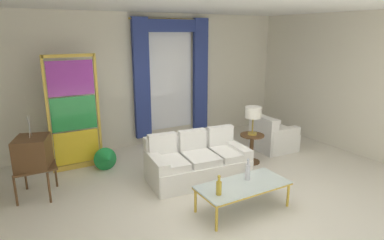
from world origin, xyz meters
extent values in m
plane|color=silver|center=(0.00, 0.00, 0.00)|extent=(16.00, 16.00, 0.00)
cube|color=silver|center=(0.00, 3.06, 1.50)|extent=(8.00, 0.12, 3.00)
cube|color=silver|center=(3.66, 0.60, 1.50)|extent=(0.12, 7.00, 3.00)
cube|color=white|center=(0.00, 0.80, 3.02)|extent=(8.00, 7.60, 0.04)
cube|color=white|center=(0.60, 2.98, 1.55)|extent=(1.10, 0.02, 2.50)
cylinder|color=gold|center=(0.60, 2.90, 2.86)|extent=(2.00, 0.04, 0.04)
cube|color=navy|center=(-0.17, 2.88, 1.55)|extent=(0.36, 0.12, 2.70)
cube|color=navy|center=(1.37, 2.88, 1.55)|extent=(0.36, 0.12, 2.70)
cube|color=navy|center=(0.60, 2.88, 2.72)|extent=(1.80, 0.10, 0.28)
cube|color=white|center=(-0.02, 0.64, 0.19)|extent=(1.82, 1.07, 0.38)
cube|color=white|center=(0.01, 1.01, 0.39)|extent=(1.75, 0.38, 0.78)
cube|color=white|center=(0.75, 0.57, 0.28)|extent=(0.29, 0.87, 0.56)
cube|color=white|center=(-0.80, 0.72, 0.28)|extent=(0.29, 0.87, 0.56)
cube|color=white|center=(0.55, 0.54, 0.44)|extent=(0.61, 0.79, 0.12)
cube|color=white|center=(0.58, 0.85, 0.66)|extent=(0.52, 0.19, 0.40)
cube|color=white|center=(-0.03, 0.59, 0.44)|extent=(0.61, 0.79, 0.12)
cube|color=white|center=(0.00, 0.91, 0.66)|extent=(0.52, 0.19, 0.40)
cube|color=white|center=(-0.60, 0.65, 0.44)|extent=(0.61, 0.79, 0.12)
cube|color=white|center=(-0.57, 0.97, 0.66)|extent=(0.52, 0.19, 0.40)
cube|color=silver|center=(0.02, -0.57, 0.40)|extent=(1.39, 0.63, 0.02)
cube|color=gold|center=(0.02, -0.28, 0.38)|extent=(1.39, 0.04, 0.03)
cube|color=gold|center=(0.02, -0.87, 0.38)|extent=(1.39, 0.04, 0.03)
cube|color=gold|center=(-0.65, -0.57, 0.38)|extent=(0.04, 0.63, 0.03)
cube|color=gold|center=(0.69, -0.57, 0.38)|extent=(0.04, 0.63, 0.03)
cylinder|color=gold|center=(-0.63, -0.30, 0.19)|extent=(0.04, 0.04, 0.38)
cylinder|color=gold|center=(0.67, -0.30, 0.19)|extent=(0.04, 0.04, 0.38)
cylinder|color=gold|center=(-0.63, -0.85, 0.19)|extent=(0.04, 0.04, 0.38)
cylinder|color=gold|center=(0.67, -0.85, 0.19)|extent=(0.04, 0.04, 0.38)
cylinder|color=gold|center=(-0.47, -0.66, 0.50)|extent=(0.08, 0.08, 0.19)
cylinder|color=gold|center=(-0.47, -0.66, 0.63)|extent=(0.04, 0.04, 0.06)
sphere|color=gold|center=(-0.47, -0.66, 0.68)|extent=(0.05, 0.05, 0.05)
cylinder|color=silver|center=(0.17, -0.48, 0.53)|extent=(0.07, 0.07, 0.24)
cylinder|color=silver|center=(0.17, -0.48, 0.68)|extent=(0.03, 0.03, 0.06)
sphere|color=silver|center=(0.17, -0.48, 0.73)|extent=(0.04, 0.04, 0.04)
cube|color=brown|center=(-2.60, 1.41, 0.50)|extent=(0.62, 0.54, 0.03)
cylinder|color=brown|center=(-2.91, 1.22, 0.25)|extent=(0.04, 0.04, 0.50)
cylinder|color=brown|center=(-2.75, 1.75, 0.25)|extent=(0.04, 0.04, 0.50)
cylinder|color=brown|center=(-2.46, 1.07, 0.25)|extent=(0.04, 0.04, 0.50)
cylinder|color=brown|center=(-2.29, 1.61, 0.25)|extent=(0.04, 0.04, 0.50)
cube|color=brown|center=(-2.60, 1.41, 0.76)|extent=(0.63, 0.68, 0.48)
cube|color=black|center=(-2.82, 1.48, 0.78)|extent=(0.13, 0.38, 0.30)
cylinder|color=gold|center=(-2.85, 1.41, 0.59)|extent=(0.02, 0.04, 0.04)
cylinder|color=gold|center=(-2.80, 1.56, 0.59)|extent=(0.02, 0.04, 0.04)
cylinder|color=silver|center=(-2.60, 1.41, 1.18)|extent=(0.05, 0.13, 0.34)
cylinder|color=silver|center=(-2.60, 1.41, 1.18)|extent=(0.05, 0.13, 0.34)
cube|color=white|center=(2.28, 1.15, 0.20)|extent=(0.86, 0.86, 0.40)
cube|color=white|center=(2.28, 1.15, 0.45)|extent=(0.74, 0.74, 0.10)
cube|color=white|center=(1.97, 1.18, 0.40)|extent=(0.26, 0.81, 0.80)
cube|color=white|center=(2.31, 1.47, 0.29)|extent=(0.75, 0.24, 0.58)
cube|color=white|center=(2.26, 0.83, 0.29)|extent=(0.75, 0.24, 0.58)
cube|color=gold|center=(-2.24, 2.25, 1.10)|extent=(0.05, 0.05, 2.20)
cube|color=gold|center=(-1.34, 2.25, 1.10)|extent=(0.05, 0.05, 2.20)
cube|color=gold|center=(-1.79, 2.25, 2.17)|extent=(0.90, 0.05, 0.06)
cube|color=gold|center=(-1.79, 2.25, 0.05)|extent=(0.90, 0.05, 0.10)
cube|color=yellow|center=(-1.79, 2.25, 0.43)|extent=(0.82, 0.02, 0.64)
cube|color=#238E3D|center=(-1.79, 2.25, 1.10)|extent=(0.82, 0.02, 0.64)
cube|color=purple|center=(-1.79, 2.25, 1.77)|extent=(0.82, 0.02, 0.64)
cylinder|color=beige|center=(-1.35, 1.98, 0.03)|extent=(0.16, 0.16, 0.06)
ellipsoid|color=#1E6498|center=(-1.35, 1.98, 0.14)|extent=(0.18, 0.32, 0.20)
sphere|color=#1E6498|center=(-1.35, 2.12, 0.25)|extent=(0.09, 0.09, 0.09)
cone|color=gold|center=(-1.35, 2.18, 0.25)|extent=(0.02, 0.04, 0.02)
cone|color=#1E8E40|center=(-1.35, 1.80, 0.24)|extent=(0.44, 0.40, 0.50)
cylinder|color=brown|center=(1.32, 0.79, 0.58)|extent=(0.48, 0.48, 0.03)
cylinder|color=brown|center=(1.32, 0.79, 0.29)|extent=(0.08, 0.08, 0.55)
cylinder|color=brown|center=(1.32, 0.79, 0.01)|extent=(0.36, 0.36, 0.03)
cylinder|color=#B29338|center=(1.32, 0.79, 0.61)|extent=(0.18, 0.18, 0.04)
cylinder|color=#B29338|center=(1.32, 0.79, 0.81)|extent=(0.03, 0.03, 0.36)
cylinder|color=white|center=(1.32, 0.79, 1.05)|extent=(0.32, 0.32, 0.22)
camera|label=1|loc=(-2.83, -4.03, 2.58)|focal=30.65mm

